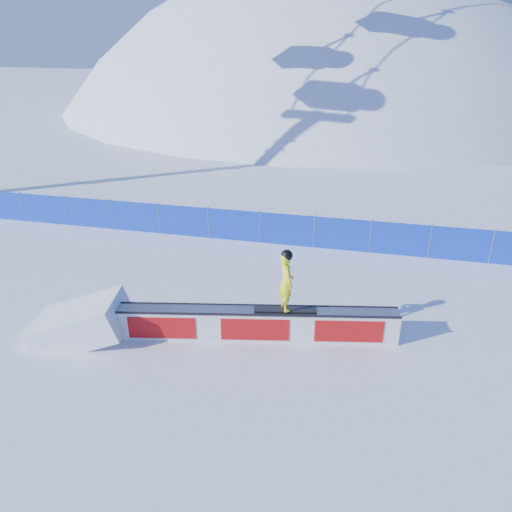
# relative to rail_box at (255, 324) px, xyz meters

# --- Properties ---
(ground) EXTENTS (160.00, 160.00, 0.00)m
(ground) POSITION_rel_rail_box_xyz_m (-2.26, 1.69, -0.43)
(ground) COLOR white
(ground) RESTS_ON ground
(snow_hill) EXTENTS (64.00, 64.00, 64.00)m
(snow_hill) POSITION_rel_rail_box_xyz_m (-2.26, 43.69, -18.43)
(snow_hill) COLOR white
(snow_hill) RESTS_ON ground
(safety_fence) EXTENTS (22.05, 0.05, 1.30)m
(safety_fence) POSITION_rel_rail_box_xyz_m (-2.26, 6.19, 0.17)
(safety_fence) COLOR #0E33BC
(safety_fence) RESTS_ON ground
(rail_box) EXTENTS (7.22, 1.90, 0.87)m
(rail_box) POSITION_rel_rail_box_xyz_m (0.00, 0.00, 0.00)
(rail_box) COLOR silver
(rail_box) RESTS_ON ground
(snow_ramp) EXTENTS (2.70, 1.97, 1.53)m
(snow_ramp) POSITION_rel_rail_box_xyz_m (-4.45, -0.88, -0.43)
(snow_ramp) COLOR white
(snow_ramp) RESTS_ON ground
(snowboarder) EXTENTS (1.60, 0.66, 1.65)m
(snowboarder) POSITION_rel_rail_box_xyz_m (0.74, 0.15, 1.25)
(snowboarder) COLOR black
(snowboarder) RESTS_ON rail_box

